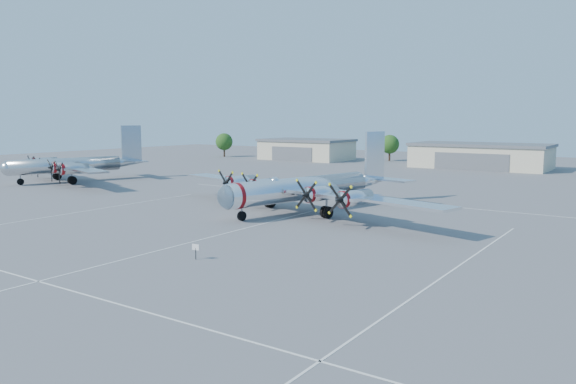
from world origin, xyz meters
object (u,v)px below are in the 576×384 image
Objects in this scene: hangar_west at (306,149)px; hangar_center at (480,156)px; info_placard at (196,249)px; tree_west at (390,144)px; bomber_west at (74,181)px; tree_far_west at (224,142)px; main_bomber_b29 at (308,211)px.

hangar_west is 0.79× the size of hangar_center.
info_placard is (4.58, -93.68, -1.86)m from hangar_center.
hangar_west reaches higher than info_placard.
hangar_west is at bearing -158.11° from tree_west.
bomber_west is at bearing 144.48° from info_placard.
tree_far_west reaches higher than info_placard.
main_bomber_b29 is (24.43, -77.45, -4.22)m from tree_west.
hangar_west and hangar_center have the same top height.
tree_west is 81.32m from main_bomber_b29.
tree_far_west is 5.51× the size of info_placard.
tree_west reaches higher than hangar_west.
bomber_west is at bearing -108.94° from tree_west.
main_bomber_b29 reaches higher than info_placard.
tree_far_west is at bearing -165.07° from tree_west.
bomber_west is (19.55, -62.16, -4.22)m from tree_far_west.
tree_west is (-25.00, 8.04, 1.51)m from hangar_center.
hangar_center is 23.74× the size of info_placard.
hangar_west is 66.41m from bomber_west.
bomber_west reaches higher than main_bomber_b29.
main_bomber_b29 is at bearing -57.37° from hangar_west.
tree_west is 0.18× the size of bomber_west.
main_bomber_b29 is 50.00m from bomber_west.
tree_west is at bearing 14.93° from tree_far_west.
bomber_west is (-50.45, -66.13, -2.71)m from hangar_center.
info_placard is at bearing -9.03° from bomber_west.
tree_west is (45.00, 12.00, 0.00)m from tree_far_west.
hangar_west is at bearing 108.97° from info_placard.
hangar_center is 83.22m from bomber_west.
bomber_west is 61.55m from info_placard.
info_placard is at bearing -63.96° from main_bomber_b29.
info_placard is (49.58, -93.68, -1.87)m from hangar_west.
main_bomber_b29 is at bearing -43.31° from tree_far_west.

